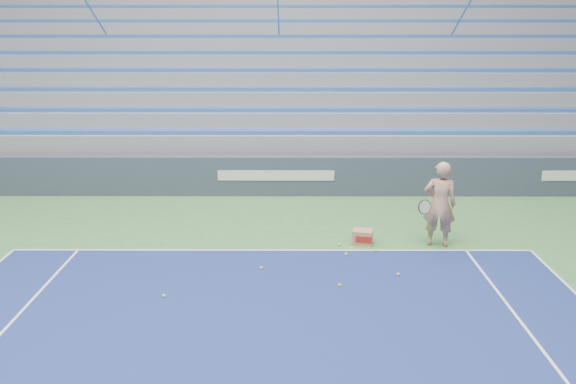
% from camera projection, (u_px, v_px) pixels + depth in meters
% --- Properties ---
extents(sponsor_barrier, '(30.00, 0.32, 1.10)m').
position_uv_depth(sponsor_barrier, '(276.00, 176.00, 15.55)').
color(sponsor_barrier, '#374054').
rests_on(sponsor_barrier, ground).
extents(bleachers, '(31.00, 9.15, 7.30)m').
position_uv_depth(bleachers, '(279.00, 87.00, 20.49)').
color(bleachers, gray).
rests_on(bleachers, ground).
extents(tennis_player, '(0.99, 0.91, 1.87)m').
position_uv_depth(tennis_player, '(440.00, 204.00, 11.91)').
color(tennis_player, tan).
rests_on(tennis_player, ground).
extents(ball_box, '(0.49, 0.42, 0.32)m').
position_uv_depth(ball_box, '(363.00, 237.00, 12.21)').
color(ball_box, '#AD7B53').
rests_on(ball_box, ground).
extents(tennis_ball_0, '(0.07, 0.07, 0.07)m').
position_uv_depth(tennis_ball_0, '(261.00, 268.00, 10.97)').
color(tennis_ball_0, '#CCE72F').
rests_on(tennis_ball_0, ground).
extents(tennis_ball_1, '(0.07, 0.07, 0.07)m').
position_uv_depth(tennis_ball_1, '(339.00, 245.00, 12.12)').
color(tennis_ball_1, '#CCE72F').
rests_on(tennis_ball_1, ground).
extents(tennis_ball_2, '(0.07, 0.07, 0.07)m').
position_uv_depth(tennis_ball_2, '(346.00, 254.00, 11.61)').
color(tennis_ball_2, '#CCE72F').
rests_on(tennis_ball_2, ground).
extents(tennis_ball_3, '(0.07, 0.07, 0.07)m').
position_uv_depth(tennis_ball_3, '(352.00, 248.00, 11.92)').
color(tennis_ball_3, '#CCE72F').
rests_on(tennis_ball_3, ground).
extents(tennis_ball_4, '(0.07, 0.07, 0.07)m').
position_uv_depth(tennis_ball_4, '(340.00, 285.00, 10.26)').
color(tennis_ball_4, '#CCE72F').
rests_on(tennis_ball_4, ground).
extents(tennis_ball_5, '(0.07, 0.07, 0.07)m').
position_uv_depth(tennis_ball_5, '(164.00, 296.00, 9.86)').
color(tennis_ball_5, '#CCE72F').
rests_on(tennis_ball_5, ground).
extents(tennis_ball_6, '(0.07, 0.07, 0.07)m').
position_uv_depth(tennis_ball_6, '(398.00, 274.00, 10.69)').
color(tennis_ball_6, '#CCE72F').
rests_on(tennis_ball_6, ground).
extents(tennis_ball_7, '(0.07, 0.07, 0.07)m').
position_uv_depth(tennis_ball_7, '(376.00, 251.00, 11.80)').
color(tennis_ball_7, '#CCE72F').
rests_on(tennis_ball_7, ground).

